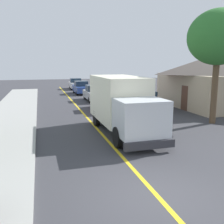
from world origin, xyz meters
TOP-DOWN VIEW (x-y plane):
  - ground_plane at (0.00, 0.00)m, footprint 120.00×120.00m
  - centre_line_yellow at (0.00, 10.00)m, footprint 0.16×56.00m
  - box_truck at (1.22, 7.22)m, footprint 2.47×7.20m
  - parked_car_near at (2.15, 14.58)m, footprint 1.96×4.46m
  - parked_car_mid at (2.34, 20.32)m, footprint 1.81×4.40m
  - parked_car_far at (2.01, 27.05)m, footprint 1.86×4.42m
  - parked_car_furthest at (2.18, 33.73)m, footprint 1.95×4.46m
  - parked_van_across at (5.20, 13.47)m, footprint 1.91×4.44m
  - house_across_street at (12.91, 13.63)m, footprint 9.56×9.57m
  - street_tree_far_side at (7.81, 7.80)m, footprint 3.90×3.90m

SIDE VIEW (x-z plane):
  - ground_plane at x=0.00m, z-range 0.00..0.00m
  - centre_line_yellow at x=0.00m, z-range 0.00..0.01m
  - parked_car_near at x=2.15m, z-range -0.04..1.63m
  - parked_car_mid at x=2.34m, z-range -0.04..1.63m
  - parked_car_far at x=2.01m, z-range -0.04..1.63m
  - parked_car_furthest at x=2.18m, z-range -0.04..1.63m
  - parked_van_across at x=5.20m, z-range -0.04..1.63m
  - box_truck at x=1.22m, z-range 0.17..3.37m
  - house_across_street at x=12.91m, z-range 0.11..5.09m
  - street_tree_far_side at x=7.81m, z-range 1.87..9.22m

